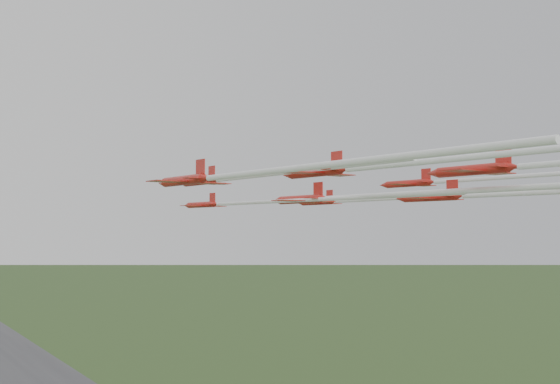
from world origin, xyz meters
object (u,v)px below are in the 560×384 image
jet_row2_left (239,177)px  jet_row4_right (496,194)px  jet_row3_right (511,177)px  jet_row4_left (377,166)px  jet_lead (257,202)px  jet_row3_left (242,174)px  jet_row2_right (387,199)px  jet_row3_mid (386,195)px

jet_row2_left → jet_row4_right: bearing=-46.6°
jet_row3_right → jet_row4_right: size_ratio=1.38×
jet_row4_right → jet_row4_left: bearing=-179.4°
jet_row2_left → jet_row4_left: bearing=-86.5°
jet_row2_left → jet_row3_right: 37.14m
jet_lead → jet_row4_right: (15.93, -32.17, 0.24)m
jet_row3_left → jet_row4_right: size_ratio=1.12×
jet_row2_right → jet_row4_left: size_ratio=1.29×
jet_lead → jet_row2_right: jet_row2_right is taller
jet_row4_right → jet_row3_right: bearing=23.2°
jet_row3_mid → jet_row4_left: jet_row4_left is taller
jet_row2_right → jet_row4_right: jet_row4_right is taller
jet_row2_left → jet_row3_mid: (12.28, -15.60, -2.69)m
jet_row3_left → jet_row3_right: bearing=-6.2°
jet_row2_left → jet_row3_left: bearing=-120.9°
jet_row2_left → jet_row4_right: (24.44, -22.14, -2.58)m
jet_row2_left → jet_row2_right: (23.41, -2.56, -2.41)m
jet_lead → jet_row3_mid: bearing=-90.4°
jet_row4_left → jet_row3_mid: bearing=39.8°
jet_row3_left → jet_row4_left: (12.06, -7.48, 0.81)m
jet_row3_right → jet_row2_right: bearing=115.5°
jet_row2_right → jet_row3_left: 35.27m
jet_row2_left → jet_row3_mid: bearing=-56.2°
jet_row4_right → jet_lead: bearing=109.9°
jet_lead → jet_row4_right: size_ratio=1.17×
jet_row3_left → jet_row3_mid: bearing=-1.5°
jet_row3_left → jet_row3_right: 41.47m
jet_row2_right → jet_row2_left: bearing=169.7°
jet_row2_right → jet_row3_right: bearing=-61.5°
jet_lead → jet_row2_right: bearing=-49.0°
jet_row2_left → jet_row3_right: bearing=-32.3°
jet_row2_right → jet_row3_left: size_ratio=1.11×
jet_row3_mid → jet_row3_right: size_ratio=0.97×
jet_row2_right → jet_row3_mid: jet_row3_mid is taller
jet_row3_mid → jet_row3_right: jet_row3_right is taller
jet_lead → jet_row3_left: (-17.13, -27.30, 1.74)m
jet_row2_left → jet_row4_left: jet_row2_left is taller
jet_lead → jet_row2_left: (-8.51, -10.03, 2.82)m
jet_row3_left → jet_row3_mid: size_ratio=0.84×
jet_row2_right → jet_row4_right: size_ratio=1.25×
jet_row3_right → jet_row4_left: jet_row3_right is taller
jet_row2_right → jet_row3_mid: size_ratio=0.93×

